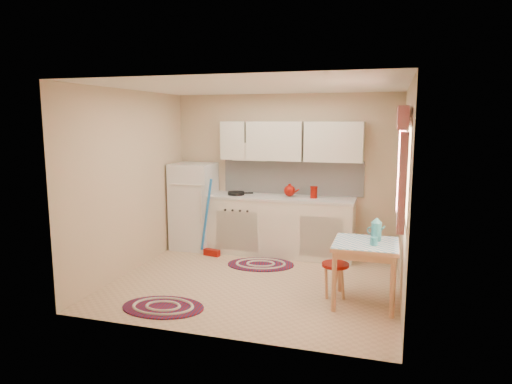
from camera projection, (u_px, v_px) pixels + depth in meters
The scene contains 14 objects.
room_shell at pixel (273, 159), 5.91m from camera, with size 3.64×3.60×2.52m.
fridge at pixel (194, 206), 7.46m from camera, with size 0.65×0.60×1.40m, color silver.
broom at pixel (211, 218), 7.02m from camera, with size 0.28×0.12×1.20m, color blue, non-canonical shape.
base_cabinets at pixel (281, 227), 7.14m from camera, with size 2.25×0.60×0.88m, color beige.
countertop at pixel (281, 198), 7.06m from camera, with size 2.27×0.62×0.04m, color beige.
frying_pan at pixel (236, 193), 7.21m from camera, with size 0.26×0.26×0.05m, color black.
red_kettle at pixel (290, 191), 7.01m from camera, with size 0.19×0.18×0.19m, color #870D04, non-canonical shape.
red_canister at pixel (314, 193), 6.90m from camera, with size 0.10×0.10×0.16m, color #870D04.
table at pixel (365, 274), 5.21m from camera, with size 0.72×0.72×0.72m, color #E3A271.
stool at pixel (335, 280), 5.41m from camera, with size 0.32×0.32×0.42m, color #870D04.
coffee_pot at pixel (376, 229), 5.21m from camera, with size 0.14×0.12×0.29m, color teal, non-canonical shape.
mug at pixel (374, 242), 5.02m from camera, with size 0.08×0.08×0.10m, color teal.
rug_center at pixel (261, 264), 6.65m from camera, with size 0.97×0.65×0.02m, color maroon, non-canonical shape.
rug_left at pixel (163, 307), 5.14m from camera, with size 0.94×0.63×0.02m, color maroon, non-canonical shape.
Camera 1 is at (1.63, -5.48, 2.10)m, focal length 32.00 mm.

